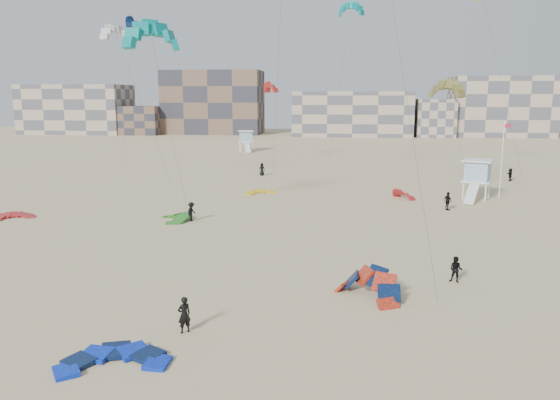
# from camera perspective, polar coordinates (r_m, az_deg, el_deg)

# --- Properties ---
(ground) EXTENTS (320.00, 320.00, 0.00)m
(ground) POSITION_cam_1_polar(r_m,az_deg,el_deg) (27.19, -10.67, -12.72)
(ground) COLOR tan
(ground) RESTS_ON ground
(kite_ground_blue) EXTENTS (5.20, 5.33, 0.82)m
(kite_ground_blue) POSITION_cam_1_polar(r_m,az_deg,el_deg) (24.26, -16.99, -16.04)
(kite_ground_blue) COLOR #0039F5
(kite_ground_blue) RESTS_ON ground
(kite_ground_orange) EXTENTS (5.68, 5.68, 4.06)m
(kite_ground_orange) POSITION_cam_1_polar(r_m,az_deg,el_deg) (30.51, 9.16, -10.01)
(kite_ground_orange) COLOR #FF3720
(kite_ground_orange) RESTS_ON ground
(kite_ground_red) EXTENTS (4.88, 4.93, 1.37)m
(kite_ground_red) POSITION_cam_1_polar(r_m,az_deg,el_deg) (54.42, -26.12, -1.73)
(kite_ground_red) COLOR red
(kite_ground_red) RESTS_ON ground
(kite_ground_green) EXTENTS (5.25, 5.12, 2.05)m
(kite_ground_green) POSITION_cam_1_polar(r_m,az_deg,el_deg) (49.18, -11.01, -2.05)
(kite_ground_green) COLOR #198220
(kite_ground_green) RESTS_ON ground
(kite_ground_red_far) EXTENTS (4.03, 4.00, 2.92)m
(kite_ground_red_far) POSITION_cam_1_polar(r_m,az_deg,el_deg) (59.75, 12.72, 0.15)
(kite_ground_red_far) COLOR red
(kite_ground_red_far) RESTS_ON ground
(kite_ground_yellow) EXTENTS (4.59, 4.65, 0.63)m
(kite_ground_yellow) POSITION_cam_1_polar(r_m,az_deg,el_deg) (61.51, -2.05, 0.71)
(kite_ground_yellow) COLOR #FFED0C
(kite_ground_yellow) RESTS_ON ground
(kitesurfer_main) EXTENTS (0.75, 0.73, 1.74)m
(kitesurfer_main) POSITION_cam_1_polar(r_m,az_deg,el_deg) (26.02, -9.98, -11.73)
(kitesurfer_main) COLOR black
(kitesurfer_main) RESTS_ON ground
(kitesurfer_b) EXTENTS (0.93, 0.85, 1.56)m
(kitesurfer_b) POSITION_cam_1_polar(r_m,az_deg,el_deg) (33.77, 17.91, -6.94)
(kitesurfer_b) COLOR black
(kitesurfer_b) RESTS_ON ground
(kitesurfer_c) EXTENTS (0.87, 1.21, 1.69)m
(kitesurfer_c) POSITION_cam_1_polar(r_m,az_deg,el_deg) (48.24, -9.24, -1.21)
(kitesurfer_c) COLOR black
(kitesurfer_c) RESTS_ON ground
(kitesurfer_d) EXTENTS (0.88, 1.12, 1.78)m
(kitesurfer_d) POSITION_cam_1_polar(r_m,az_deg,el_deg) (54.58, 17.13, -0.11)
(kitesurfer_d) COLOR black
(kitesurfer_d) RESTS_ON ground
(kitesurfer_e) EXTENTS (0.95, 0.73, 1.72)m
(kitesurfer_e) POSITION_cam_1_polar(r_m,az_deg,el_deg) (75.26, -1.90, 3.22)
(kitesurfer_e) COLOR black
(kitesurfer_e) RESTS_ON ground
(kitesurfer_f) EXTENTS (0.57, 1.56, 1.65)m
(kitesurfer_f) POSITION_cam_1_polar(r_m,az_deg,el_deg) (76.35, 22.92, 2.46)
(kitesurfer_f) COLOR black
(kitesurfer_f) RESTS_ON ground
(kite_fly_teal_a) EXTENTS (6.10, 6.12, 15.96)m
(kite_fly_teal_a) POSITION_cam_1_polar(r_m,az_deg,el_deg) (46.26, -13.25, 16.12)
(kite_fly_teal_a) COLOR #019D8A
(kite_fly_teal_a) RESTS_ON ground
(kite_fly_grey) EXTENTS (9.86, 6.80, 17.79)m
(kite_fly_grey) POSITION_cam_1_polar(r_m,az_deg,el_deg) (65.92, -16.82, 16.22)
(kite_fly_grey) COLOR silver
(kite_fly_grey) RESTS_ON ground
(kite_fly_olive) EXTENTS (5.15, 7.64, 11.93)m
(kite_fly_olive) POSITION_cam_1_polar(r_m,az_deg,el_deg) (60.89, 16.99, 10.88)
(kite_fly_olive) COLOR brown
(kite_fly_olive) RESTS_ON ground
(kite_fly_navy) EXTENTS (3.28, 7.79, 20.90)m
(kite_fly_navy) POSITION_cam_1_polar(r_m,az_deg,el_deg) (82.13, -15.16, 17.35)
(kite_fly_navy) COLOR #0C2046
(kite_fly_navy) RESTS_ON ground
(kite_fly_teal_b) EXTENTS (5.01, 11.15, 23.55)m
(kite_fly_teal_b) POSITION_cam_1_polar(r_m,az_deg,el_deg) (87.11, 7.41, 19.06)
(kite_fly_teal_b) COLOR #019D8A
(kite_fly_teal_b) RESTS_ON ground
(kite_fly_red) EXTENTS (6.04, 13.32, 12.60)m
(kite_fly_red) POSITION_cam_1_polar(r_m,az_deg,el_deg) (90.73, -1.00, 11.60)
(kite_fly_red) COLOR red
(kite_fly_red) RESTS_ON ground
(lifeguard_tower_near) EXTENTS (3.88, 6.24, 4.19)m
(lifeguard_tower_near) POSITION_cam_1_polar(r_m,az_deg,el_deg) (61.47, 19.90, 2.02)
(lifeguard_tower_near) COLOR white
(lifeguard_tower_near) RESTS_ON ground
(lifeguard_tower_far) EXTENTS (3.61, 6.00, 4.09)m
(lifeguard_tower_far) POSITION_cam_1_polar(r_m,az_deg,el_deg) (108.75, -3.59, 6.16)
(lifeguard_tower_far) COLOR white
(lifeguard_tower_far) RESTS_ON ground
(flagpole) EXTENTS (0.67, 0.10, 8.24)m
(flagpole) POSITION_cam_1_polar(r_m,az_deg,el_deg) (62.52, 22.19, 4.08)
(flagpole) COLOR white
(flagpole) RESTS_ON ground
(condo_west_a) EXTENTS (30.00, 15.00, 14.00)m
(condo_west_a) POSITION_cam_1_polar(r_m,az_deg,el_deg) (172.31, -20.48, 8.87)
(condo_west_a) COLOR tan
(condo_west_a) RESTS_ON ground
(condo_west_b) EXTENTS (28.00, 14.00, 18.00)m
(condo_west_b) POSITION_cam_1_polar(r_m,az_deg,el_deg) (162.21, -6.97, 10.09)
(condo_west_b) COLOR brown
(condo_west_b) RESTS_ON ground
(condo_mid) EXTENTS (32.00, 16.00, 12.00)m
(condo_mid) POSITION_cam_1_polar(r_m,az_deg,el_deg) (153.85, 7.53, 8.93)
(condo_mid) COLOR tan
(condo_mid) RESTS_ON ground
(condo_east) EXTENTS (26.00, 14.00, 16.00)m
(condo_east) POSITION_cam_1_polar(r_m,az_deg,el_deg) (161.43, 22.06, 9.03)
(condo_east) COLOR tan
(condo_east) RESTS_ON ground
(condo_fill_left) EXTENTS (12.00, 10.00, 8.00)m
(condo_fill_left) POSITION_cam_1_polar(r_m,az_deg,el_deg) (162.49, -14.37, 8.07)
(condo_fill_left) COLOR brown
(condo_fill_left) RESTS_ON ground
(condo_fill_right) EXTENTS (10.00, 10.00, 10.00)m
(condo_fill_right) POSITION_cam_1_polar(r_m,az_deg,el_deg) (153.81, 15.84, 8.24)
(condo_fill_right) COLOR tan
(condo_fill_right) RESTS_ON ground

